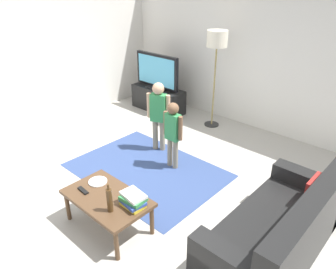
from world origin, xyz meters
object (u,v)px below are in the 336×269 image
at_px(tv_remote, 83,190).
at_px(tv, 157,72).
at_px(plate, 98,182).
at_px(tv_stand, 158,99).
at_px(book_stack, 133,200).
at_px(bottle, 110,200).
at_px(couch, 281,235).
at_px(coffee_table, 107,200).
at_px(child_near_tv, 159,111).
at_px(child_center, 173,130).
at_px(floor_lamp, 217,44).

bearing_deg(tv_remote, tv, 124.34).
relative_size(tv, plate, 5.00).
distance_m(tv_stand, plate, 3.37).
bearing_deg(book_stack, bottle, -116.57).
xyz_separation_m(bottle, plate, (-0.52, 0.22, -0.13)).
height_order(couch, coffee_table, couch).
relative_size(book_stack, plate, 1.32).
bearing_deg(tv_stand, coffee_table, -54.86).
bearing_deg(child_near_tv, plate, -70.99).
bearing_deg(tv_stand, tv, -90.00).
bearing_deg(tv, bottle, -53.02).
bearing_deg(child_center, tv_stand, 139.61).
bearing_deg(child_center, plate, -88.97).
height_order(child_near_tv, book_stack, child_near_tv).
distance_m(tv, bottle, 3.83).
height_order(child_near_tv, child_center, child_near_tv).
distance_m(floor_lamp, tv_remote, 3.45).
bearing_deg(coffee_table, tv, 125.33).
height_order(child_center, plate, child_center).
bearing_deg(bottle, plate, 157.06).
bearing_deg(coffee_table, couch, 28.63).
height_order(couch, bottle, couch).
xyz_separation_m(tv, floor_lamp, (1.30, 0.17, 0.70)).
distance_m(child_near_tv, coffee_table, 1.94).
bearing_deg(bottle, tv_stand, 126.79).
distance_m(couch, child_center, 2.07).
bearing_deg(floor_lamp, book_stack, -69.84).
bearing_deg(bottle, book_stack, 63.43).
relative_size(child_near_tv, plate, 5.25).
xyz_separation_m(tv, coffee_table, (2.08, -2.93, -0.48)).
distance_m(tv, child_near_tv, 1.74).
bearing_deg(coffee_table, plate, 161.55).
relative_size(couch, bottle, 5.45).
distance_m(child_center, tv_remote, 1.59).
xyz_separation_m(book_stack, bottle, (-0.11, -0.22, 0.07)).
bearing_deg(tv_stand, child_near_tv, -45.41).
height_order(child_near_tv, plate, child_near_tv).
xyz_separation_m(coffee_table, book_stack, (0.33, 0.10, 0.12)).
bearing_deg(coffee_table, floor_lamp, 104.01).
relative_size(bottle, tv_remote, 1.94).
bearing_deg(floor_lamp, bottle, -72.86).
bearing_deg(book_stack, tv_stand, 130.15).
height_order(tv_stand, book_stack, book_stack).
bearing_deg(plate, tv, 122.13).
xyz_separation_m(tv, plate, (1.78, -2.83, -0.42)).
xyz_separation_m(child_near_tv, bottle, (1.08, -1.83, -0.13)).
xyz_separation_m(couch, plate, (-1.94, -0.80, 0.14)).
bearing_deg(floor_lamp, coffee_table, -75.99).
distance_m(book_stack, plate, 0.63).
distance_m(couch, bottle, 1.77).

